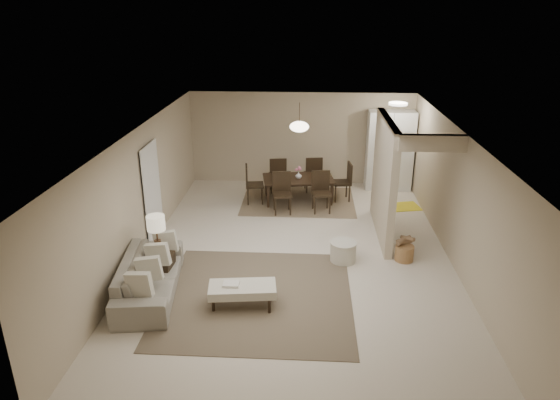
# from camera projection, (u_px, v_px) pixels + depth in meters

# --- Properties ---
(floor) EXTENTS (9.00, 9.00, 0.00)m
(floor) POSITION_uv_depth(u_px,v_px,m) (296.00, 257.00, 9.82)
(floor) COLOR beige
(floor) RESTS_ON ground
(ceiling) EXTENTS (9.00, 9.00, 0.00)m
(ceiling) POSITION_uv_depth(u_px,v_px,m) (297.00, 133.00, 8.91)
(ceiling) COLOR white
(ceiling) RESTS_ON back_wall
(back_wall) EXTENTS (6.00, 0.00, 6.00)m
(back_wall) POSITION_uv_depth(u_px,v_px,m) (301.00, 139.00, 13.55)
(back_wall) COLOR #BEAB8F
(back_wall) RESTS_ON floor
(left_wall) EXTENTS (0.00, 9.00, 9.00)m
(left_wall) POSITION_uv_depth(u_px,v_px,m) (140.00, 195.00, 9.53)
(left_wall) COLOR #BEAB8F
(left_wall) RESTS_ON floor
(right_wall) EXTENTS (0.00, 9.00, 9.00)m
(right_wall) POSITION_uv_depth(u_px,v_px,m) (459.00, 201.00, 9.20)
(right_wall) COLOR #BEAB8F
(right_wall) RESTS_ON floor
(partition) EXTENTS (0.15, 2.50, 2.50)m
(partition) POSITION_uv_depth(u_px,v_px,m) (384.00, 178.00, 10.43)
(partition) COLOR #BEAB8F
(partition) RESTS_ON floor
(doorway) EXTENTS (0.04, 0.90, 2.04)m
(doorway) POSITION_uv_depth(u_px,v_px,m) (152.00, 195.00, 10.17)
(doorway) COLOR black
(doorway) RESTS_ON floor
(pantry_cabinet) EXTENTS (1.20, 0.55, 2.10)m
(pantry_cabinet) POSITION_uv_depth(u_px,v_px,m) (390.00, 151.00, 13.17)
(pantry_cabinet) COLOR white
(pantry_cabinet) RESTS_ON floor
(flush_light) EXTENTS (0.44, 0.44, 0.05)m
(flush_light) POSITION_uv_depth(u_px,v_px,m) (398.00, 104.00, 11.78)
(flush_light) COLOR white
(flush_light) RESTS_ON ceiling
(living_rug) EXTENTS (3.20, 3.20, 0.01)m
(living_rug) POSITION_uv_depth(u_px,v_px,m) (257.00, 296.00, 8.49)
(living_rug) COLOR brown
(living_rug) RESTS_ON floor
(sofa) EXTENTS (2.35, 1.16, 0.66)m
(sofa) POSITION_uv_depth(u_px,v_px,m) (149.00, 276.00, 8.47)
(sofa) COLOR gray
(sofa) RESTS_ON floor
(ottoman_bench) EXTENTS (1.14, 0.62, 0.39)m
(ottoman_bench) POSITION_uv_depth(u_px,v_px,m) (242.00, 290.00, 8.11)
(ottoman_bench) COLOR beige
(ottoman_bench) RESTS_ON living_rug
(side_table) EXTENTS (0.48, 0.48, 0.49)m
(side_table) POSITION_uv_depth(u_px,v_px,m) (160.00, 268.00, 8.92)
(side_table) COLOR black
(side_table) RESTS_ON floor
(table_lamp) EXTENTS (0.32, 0.32, 0.76)m
(table_lamp) POSITION_uv_depth(u_px,v_px,m) (156.00, 226.00, 8.63)
(table_lamp) COLOR #4A321F
(table_lamp) RESTS_ON side_table
(round_pouf) EXTENTS (0.51, 0.51, 0.40)m
(round_pouf) POSITION_uv_depth(u_px,v_px,m) (343.00, 252.00, 9.61)
(round_pouf) COLOR beige
(round_pouf) RESTS_ON floor
(wicker_basket) EXTENTS (0.44, 0.44, 0.31)m
(wicker_basket) POSITION_uv_depth(u_px,v_px,m) (404.00, 253.00, 9.65)
(wicker_basket) COLOR #93623A
(wicker_basket) RESTS_ON floor
(dining_rug) EXTENTS (2.80, 2.10, 0.01)m
(dining_rug) POSITION_uv_depth(u_px,v_px,m) (298.00, 201.00, 12.63)
(dining_rug) COLOR brown
(dining_rug) RESTS_ON floor
(dining_table) EXTENTS (1.86, 1.21, 0.61)m
(dining_table) POSITION_uv_depth(u_px,v_px,m) (298.00, 190.00, 12.52)
(dining_table) COLOR black
(dining_table) RESTS_ON dining_rug
(dining_chairs) EXTENTS (2.66, 2.07, 0.98)m
(dining_chairs) POSITION_uv_depth(u_px,v_px,m) (298.00, 183.00, 12.45)
(dining_chairs) COLOR black
(dining_chairs) RESTS_ON dining_rug
(vase) EXTENTS (0.20, 0.20, 0.16)m
(vase) POSITION_uv_depth(u_px,v_px,m) (299.00, 175.00, 12.38)
(vase) COLOR white
(vase) RESTS_ON dining_table
(yellow_mat) EXTENTS (1.10, 0.80, 0.01)m
(yellow_mat) POSITION_uv_depth(u_px,v_px,m) (399.00, 207.00, 12.26)
(yellow_mat) COLOR yellow
(yellow_mat) RESTS_ON floor
(pendant_light) EXTENTS (0.46, 0.46, 0.71)m
(pendant_light) POSITION_uv_depth(u_px,v_px,m) (299.00, 127.00, 11.93)
(pendant_light) COLOR #4A321F
(pendant_light) RESTS_ON ceiling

